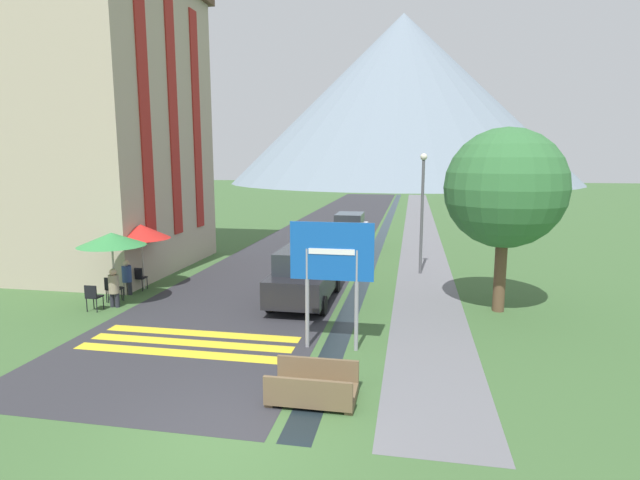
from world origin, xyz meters
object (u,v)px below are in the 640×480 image
Objects in this scene: parked_car_near at (305,275)px; streetlamp at (422,203)px; cafe_chair_near_left at (114,287)px; road_sign at (332,264)px; cafe_chair_middle at (139,276)px; tree_by_path at (505,189)px; cafe_chair_near_right at (112,287)px; cafe_umbrella_middle_red at (141,232)px; cafe_chair_nearest at (93,295)px; hotel_building at (112,108)px; person_seated_near at (127,276)px; cafe_umbrella_front_green at (112,239)px; person_seated_far at (114,286)px; footbridge at (313,389)px; parked_car_far at (350,230)px.

streetlamp is (3.81, 4.93, 2.02)m from parked_car_near.
parked_car_near is 5.17× the size of cafe_chair_near_left.
streetlamp reaches higher than road_sign.
cafe_chair_middle is at bearing 151.02° from road_sign.
streetlamp is 5.43m from tree_by_path.
cafe_umbrella_middle_red is at bearing 106.09° from cafe_chair_near_right.
parked_car_near is 6.65m from cafe_chair_nearest.
road_sign is (10.53, -7.67, -4.63)m from hotel_building.
cafe_chair_near_right is 0.17× the size of streetlamp.
road_sign is at bearing -25.21° from person_seated_near.
cafe_umbrella_front_green is 1.89× the size of person_seated_far.
parked_car_near is 0.89× the size of streetlamp.
parked_car_near is 6.26m from cafe_umbrella_front_green.
footbridge is 6.88m from parked_car_near.
footbridge is 0.44× the size of parked_car_far.
cafe_chair_near_right is (-0.01, 1.03, 0.00)m from cafe_chair_nearest.
cafe_chair_near_left and cafe_chair_near_right have the same top height.
cafe_umbrella_front_green reaches higher than cafe_chair_near_right.
person_seated_far is at bearing -163.70° from parked_car_near.
tree_by_path is at bearing 1.81° from person_seated_near.
cafe_chair_near_left is (-6.29, -12.11, -0.39)m from parked_car_far.
parked_car_far is 14.58m from cafe_chair_nearest.
tree_by_path is at bearing -64.16° from streetlamp.
tree_by_path reaches higher than road_sign.
parked_car_far is 1.62× the size of cafe_umbrella_middle_red.
cafe_chair_near_right is 0.69× the size of person_seated_near.
streetlamp is at bearing 27.30° from person_seated_near.
tree_by_path reaches higher than footbridge.
parked_car_near and parked_car_far have the same top height.
cafe_umbrella_middle_red is at bearing -47.82° from hotel_building.
hotel_building is 14.95× the size of cafe_chair_middle.
footbridge is at bearing -34.04° from cafe_umbrella_front_green.
parked_car_far reaches higher than cafe_chair_near_right.
cafe_chair_nearest is 0.36× the size of cafe_umbrella_middle_red.
cafe_umbrella_front_green is (-7.53, 5.08, 1.95)m from footbridge.
road_sign is at bearing -68.87° from parked_car_near.
parked_car_far is 1.61× the size of cafe_umbrella_front_green.
tree_by_path reaches higher than cafe_chair_near_left.
road_sign is 3.76× the size of cafe_chair_nearest.
road_sign reaches higher than cafe_umbrella_middle_red.
person_seated_near is (-0.15, -0.83, -1.43)m from cafe_umbrella_middle_red.
cafe_chair_near_right is 0.67× the size of person_seated_far.
person_seated_near is at bearing 111.79° from cafe_chair_near_right.
person_seated_far is at bearing -73.55° from person_seated_near.
cafe_chair_middle is (0.06, 1.53, 0.00)m from cafe_chair_near_right.
person_seated_near is at bearing -152.70° from streetlamp.
parked_car_near is 6.30m from cafe_chair_near_left.
road_sign is 8.13m from cafe_chair_nearest.
cafe_chair_near_right is 0.36× the size of cafe_umbrella_front_green.
cafe_chair_near_right is 0.36× the size of cafe_umbrella_middle_red.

